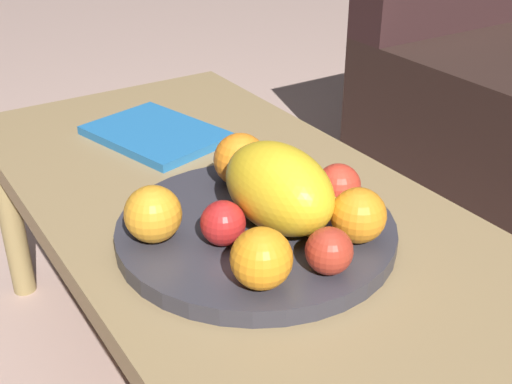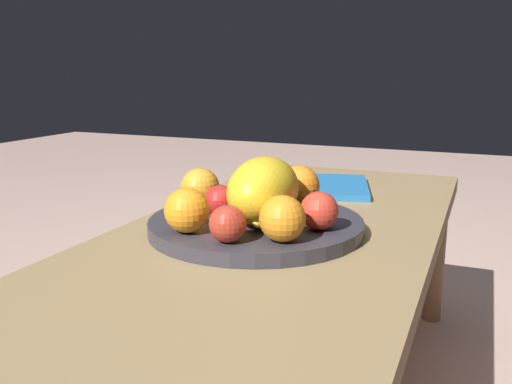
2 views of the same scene
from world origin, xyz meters
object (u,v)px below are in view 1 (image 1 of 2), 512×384
apple_right (338,186)px  fruit_bowl (256,231)px  magazine (156,134)px  orange_front (261,259)px  orange_left (358,215)px  melon_large_front (279,188)px  orange_back (240,160)px  apple_front (223,223)px  orange_right (153,214)px  banana_bunch (293,205)px  coffee_table (254,240)px  apple_left (329,251)px

apple_right → fruit_bowl: bearing=-100.4°
magazine → orange_front: bearing=-26.3°
orange_left → magazine: orange_left is taller
melon_large_front → orange_back: 0.14m
apple_right → orange_left: bearing=-22.3°
orange_front → orange_left: 0.17m
orange_back → apple_front: 0.17m
orange_right → magazine: bearing=154.9°
orange_left → apple_front: 0.18m
fruit_bowl → orange_left: 0.15m
melon_large_front → banana_bunch: melon_large_front is taller
magazine → coffee_table: bearing=-15.0°
apple_left → apple_right: size_ratio=0.91×
melon_large_front → orange_back: melon_large_front is taller
apple_right → banana_bunch: 0.08m
orange_back → apple_left: size_ratio=1.38×
coffee_table → banana_bunch: size_ratio=8.06×
fruit_bowl → apple_left: (0.15, 0.01, 0.04)m
orange_front → orange_right: bearing=-158.5°
magazine → banana_bunch: bearing=-12.9°
orange_left → magazine: (-0.51, -0.06, -0.05)m
orange_front → banana_bunch: size_ratio=0.48×
fruit_bowl → orange_front: 0.15m
coffee_table → banana_bunch: 0.12m
coffee_table → apple_left: 0.23m
melon_large_front → coffee_table: bearing=173.3°
magazine → apple_right: bearing=-2.4°
fruit_bowl → orange_left: size_ratio=5.25×
coffee_table → apple_left: (0.20, -0.02, 0.10)m
orange_right → apple_left: size_ratio=1.29×
orange_right → magazine: (-0.36, 0.17, -0.06)m
apple_front → banana_bunch: bearing=88.4°
coffee_table → orange_back: size_ratio=15.40×
orange_back → banana_bunch: orange_back is taller
apple_front → orange_front: bearing=-4.6°
orange_front → banana_bunch: orange_front is taller
banana_bunch → orange_back: bearing=-178.6°
coffee_table → magazine: magazine is taller
fruit_bowl → orange_back: 0.13m
apple_right → magazine: 0.44m
orange_right → coffee_table: bearing=95.4°
apple_right → banana_bunch: size_ratio=0.42×
orange_left → orange_back: 0.23m
magazine → orange_back: bearing=-12.5°
orange_back → banana_bunch: bearing=1.4°
orange_right → apple_right: (0.06, 0.26, -0.01)m
coffee_table → fruit_bowl: size_ratio=3.24×
fruit_bowl → orange_back: orange_back is taller
apple_right → orange_back: bearing=-149.0°
orange_front → orange_left: orange_front is taller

